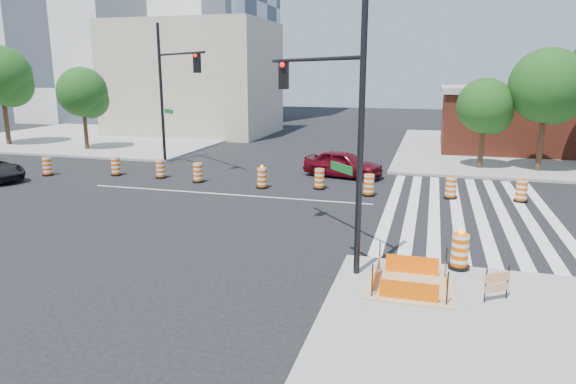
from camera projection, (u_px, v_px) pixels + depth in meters
ground at (225, 194)px, 24.36m from camera, size 120.00×120.00×0.00m
sidewalk_ne at (558, 152)px, 36.46m from camera, size 22.00×22.00×0.15m
sidewalk_nw at (116, 135)px, 45.95m from camera, size 22.00×22.00×0.15m
crosswalk_east at (468, 211)px, 21.48m from camera, size 6.75×13.50×0.01m
lane_centerline at (225, 194)px, 24.36m from camera, size 14.00×0.12×0.01m
excavation_pit at (410, 285)px, 13.51m from camera, size 2.20×2.20×0.90m
brick_storefront at (561, 120)px, 35.94m from camera, size 16.50×8.50×4.60m
beige_midrise at (194, 79)px, 46.98m from camera, size 14.00×10.00×10.00m
red_coupe at (343, 164)px, 28.16m from camera, size 4.65×2.70×1.49m
signal_pole_se at (331, 108)px, 14.86m from camera, size 3.89×4.43×7.62m
signal_pole_nw at (172, 81)px, 30.31m from camera, size 4.99×4.14×8.39m
pit_drum at (460, 252)px, 14.72m from camera, size 0.61×0.61×1.20m
barricade at (497, 282)px, 12.65m from camera, size 0.63×0.46×0.88m
tree_north_a at (2, 79)px, 38.72m from camera, size 4.47×4.47×7.61m
tree_north_b at (83, 95)px, 36.71m from camera, size 3.53×3.53×5.99m
tree_north_c at (485, 109)px, 29.51m from camera, size 3.20×3.15×5.35m
tree_north_d at (547, 90)px, 28.37m from camera, size 4.11×4.11×6.98m
median_drum_0 at (47, 167)px, 28.62m from camera, size 0.60×0.60×1.02m
median_drum_1 at (116, 167)px, 28.65m from camera, size 0.60×0.60×1.02m
median_drum_2 at (161, 169)px, 27.93m from camera, size 0.60×0.60×1.02m
median_drum_3 at (198, 173)px, 26.86m from camera, size 0.60×0.60×1.02m
median_drum_4 at (262, 179)px, 25.52m from camera, size 0.60×0.60×1.18m
median_drum_5 at (319, 180)px, 25.34m from camera, size 0.60×0.60×1.02m
median_drum_6 at (369, 186)px, 23.97m from camera, size 0.60×0.60×1.02m
median_drum_7 at (451, 188)px, 23.44m from camera, size 0.60×0.60×1.02m
median_drum_8 at (521, 192)px, 22.82m from camera, size 0.60×0.60×1.02m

